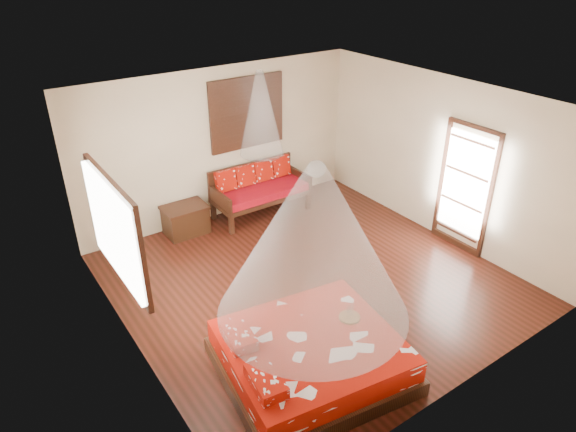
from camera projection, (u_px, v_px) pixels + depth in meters
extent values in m
cube|color=black|center=(310.00, 280.00, 8.03)|extent=(5.50, 5.50, 0.02)
cube|color=white|center=(314.00, 103.00, 6.69)|extent=(5.50, 5.50, 0.02)
cube|color=#C4AF8F|center=(123.00, 259.00, 5.97)|extent=(0.02, 5.50, 2.80)
cube|color=#C4AF8F|center=(441.00, 158.00, 8.75)|extent=(0.02, 5.50, 2.80)
cube|color=#C4AF8F|center=(220.00, 144.00, 9.36)|extent=(5.50, 0.02, 2.80)
cube|color=#C4AF8F|center=(471.00, 295.00, 5.36)|extent=(5.50, 0.02, 2.80)
cube|color=black|center=(311.00, 365.00, 6.26)|extent=(2.34, 2.17, 0.20)
cube|color=#A21005|center=(311.00, 350.00, 6.14)|extent=(2.22, 2.06, 0.30)
cube|color=#A21005|center=(266.00, 381.00, 5.42)|extent=(0.37, 0.58, 0.14)
cube|color=#A21005|center=(238.00, 335.00, 6.05)|extent=(0.37, 0.58, 0.14)
cube|color=black|center=(231.00, 223.00, 9.19)|extent=(0.08, 0.08, 0.42)
cube|color=black|center=(308.00, 199.00, 10.05)|extent=(0.08, 0.08, 0.42)
cube|color=black|center=(213.00, 209.00, 9.69)|extent=(0.08, 0.08, 0.42)
cube|color=black|center=(288.00, 187.00, 10.55)|extent=(0.08, 0.08, 0.42)
cube|color=black|center=(261.00, 196.00, 9.79)|extent=(1.83, 0.81, 0.08)
cube|color=maroon|center=(261.00, 191.00, 9.74)|extent=(1.77, 0.75, 0.14)
cube|color=black|center=(251.00, 175.00, 9.92)|extent=(1.83, 0.06, 0.55)
cube|color=black|center=(220.00, 200.00, 9.27)|extent=(0.06, 0.81, 0.30)
cube|color=black|center=(299.00, 177.00, 10.15)|extent=(0.06, 0.81, 0.30)
cube|color=#A21005|center=(226.00, 181.00, 9.48)|extent=(0.39, 0.20, 0.40)
cube|color=#A21005|center=(245.00, 176.00, 9.69)|extent=(0.39, 0.20, 0.40)
cube|color=#A21005|center=(263.00, 171.00, 9.89)|extent=(0.39, 0.20, 0.40)
cube|color=#A21005|center=(280.00, 166.00, 10.10)|extent=(0.39, 0.20, 0.40)
cube|color=black|center=(186.00, 221.00, 9.20)|extent=(0.73, 0.52, 0.48)
cube|color=black|center=(184.00, 208.00, 9.08)|extent=(0.77, 0.56, 0.05)
cube|color=black|center=(247.00, 113.00, 9.37)|extent=(1.52, 0.06, 1.32)
cube|color=black|center=(247.00, 113.00, 9.37)|extent=(1.35, 0.04, 1.10)
cube|color=black|center=(117.00, 229.00, 5.99)|extent=(0.08, 1.74, 1.34)
cube|color=silver|center=(120.00, 228.00, 6.01)|extent=(0.04, 1.54, 1.10)
cube|color=black|center=(465.00, 190.00, 8.46)|extent=(0.08, 1.02, 2.16)
cube|color=white|center=(465.00, 184.00, 8.40)|extent=(0.03, 0.82, 1.70)
cylinder|color=brown|center=(350.00, 317.00, 6.42)|extent=(0.27, 0.27, 0.03)
cone|color=white|center=(314.00, 243.00, 5.43)|extent=(2.17, 2.17, 1.80)
cone|color=white|center=(261.00, 114.00, 8.99)|extent=(0.80, 0.80, 1.50)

